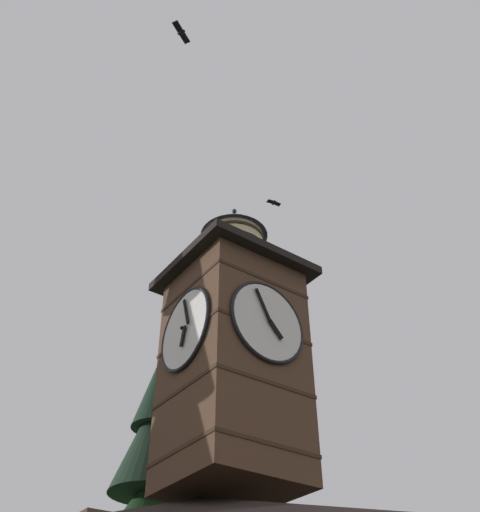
% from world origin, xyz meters
% --- Properties ---
extents(clock_tower, '(3.74, 3.74, 9.08)m').
position_xyz_m(clock_tower, '(-1.83, -0.89, 10.44)').
color(clock_tower, brown).
rests_on(clock_tower, building_main).
extents(flying_bird_high, '(0.68, 0.31, 0.16)m').
position_xyz_m(flying_bird_high, '(-6.29, -4.20, 20.84)').
color(flying_bird_high, black).
extents(flying_bird_low, '(0.71, 0.49, 0.13)m').
position_xyz_m(flying_bird_low, '(2.49, 2.72, 17.17)').
color(flying_bird_low, black).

